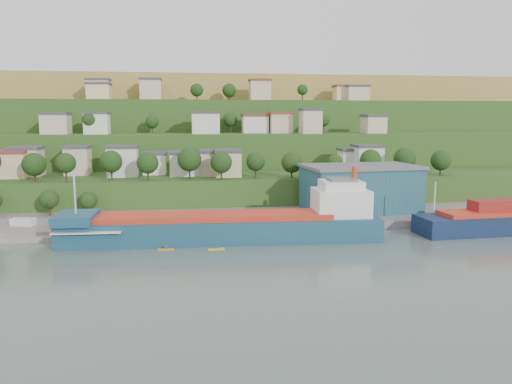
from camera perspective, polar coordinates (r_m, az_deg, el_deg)
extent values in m
plane|color=#44534D|center=(106.08, -2.19, -6.72)|extent=(500.00, 500.00, 0.00)
cube|color=slate|center=(136.23, 4.99, -3.33)|extent=(220.00, 26.00, 4.00)
cube|color=#284719|center=(160.61, -4.26, -1.52)|extent=(260.00, 32.00, 20.00)
cube|color=#284719|center=(190.18, -4.87, 0.03)|extent=(280.00, 32.00, 44.00)
cube|color=#284719|center=(219.86, -5.32, 1.17)|extent=(300.00, 32.00, 70.00)
cube|color=olive|center=(293.35, -6.04, 2.98)|extent=(360.00, 120.00, 96.00)
cube|color=beige|center=(166.42, -25.89, 2.76)|extent=(7.92, 8.78, 7.37)
cube|color=maroon|center=(166.12, -25.98, 4.18)|extent=(8.52, 9.38, 0.90)
cube|color=beige|center=(168.60, -24.75, 3.05)|extent=(8.83, 8.49, 8.32)
cube|color=#3F3F44|center=(168.29, -24.85, 4.62)|extent=(9.43, 9.09, 0.90)
cube|color=beige|center=(167.31, -19.69, 3.31)|extent=(7.29, 7.80, 8.35)
cube|color=#3F3F44|center=(167.00, -19.77, 4.89)|extent=(7.89, 8.40, 0.90)
cube|color=silver|center=(157.63, -14.99, 3.28)|extent=(8.81, 7.14, 8.67)
cube|color=#3F3F44|center=(157.29, -15.06, 5.02)|extent=(9.41, 7.74, 0.90)
cube|color=silver|center=(162.77, -11.49, 3.12)|extent=(7.00, 8.48, 6.22)
cube|color=#3F3F44|center=(162.49, -11.53, 4.37)|extent=(7.60, 9.08, 0.90)
cube|color=silver|center=(156.86, -8.09, 3.11)|extent=(9.35, 7.79, 6.72)
cube|color=#3F3F44|center=(156.55, -8.12, 4.49)|extent=(9.95, 8.39, 0.90)
cube|color=beige|center=(155.98, -5.06, 3.21)|extent=(7.47, 8.11, 7.15)
cube|color=#3F3F44|center=(155.66, -5.08, 4.68)|extent=(8.07, 8.71, 0.90)
cube|color=beige|center=(153.62, -3.26, 3.18)|extent=(7.68, 8.55, 7.36)
cube|color=#3F3F44|center=(153.30, -3.28, 4.72)|extent=(8.28, 9.15, 0.90)
cube|color=silver|center=(171.30, 11.01, 3.51)|extent=(8.89, 7.06, 6.88)
cube|color=#3F3F44|center=(171.02, 11.04, 4.81)|extent=(9.49, 7.66, 0.90)
cube|color=silver|center=(167.90, 12.60, 3.60)|extent=(8.53, 8.10, 8.29)
cube|color=#3F3F44|center=(167.59, 12.65, 5.17)|extent=(9.13, 8.70, 0.90)
cube|color=beige|center=(194.98, -21.89, 7.18)|extent=(9.28, 8.72, 6.92)
cube|color=#3F3F44|center=(194.97, -21.96, 8.33)|extent=(9.88, 9.32, 0.90)
cube|color=silver|center=(189.78, -17.72, 7.40)|extent=(8.36, 7.30, 7.16)
cube|color=#3F3F44|center=(189.77, -17.77, 8.62)|extent=(8.96, 7.90, 0.90)
cube|color=silver|center=(190.98, -6.10, 7.60)|extent=(7.62, 8.08, 6.11)
cube|color=#3F3F44|center=(190.96, -6.12, 8.65)|extent=(8.22, 8.68, 0.90)
cube|color=silver|center=(186.03, -5.79, 7.77)|extent=(9.95, 7.75, 7.32)
cube|color=#3F3F44|center=(186.03, -5.81, 9.03)|extent=(10.55, 8.35, 0.90)
cube|color=silver|center=(194.05, -0.12, 7.70)|extent=(9.68, 7.06, 6.36)
cube|color=maroon|center=(194.03, -0.12, 8.77)|extent=(10.28, 7.66, 0.90)
cube|color=beige|center=(193.17, 2.80, 7.80)|extent=(8.15, 8.06, 7.17)
cube|color=maroon|center=(193.16, 2.80, 9.00)|extent=(8.75, 8.66, 0.90)
cube|color=beige|center=(187.90, 6.24, 7.93)|extent=(7.20, 7.67, 8.41)
cube|color=#3F3F44|center=(187.92, 6.26, 9.35)|extent=(7.80, 8.27, 0.90)
cube|color=beige|center=(196.56, 13.28, 7.46)|extent=(7.62, 8.42, 6.18)
cube|color=#3F3F44|center=(196.55, 13.32, 8.49)|extent=(8.22, 9.02, 0.90)
cube|color=beige|center=(223.76, -17.55, 10.98)|extent=(9.27, 7.55, 8.22)
cube|color=#3F3F44|center=(224.03, -17.60, 12.14)|extent=(9.87, 8.15, 0.90)
cube|color=beige|center=(218.54, -17.50, 10.79)|extent=(9.03, 8.57, 6.20)
cube|color=#3F3F44|center=(218.73, -17.55, 11.72)|extent=(9.63, 9.17, 0.90)
cube|color=beige|center=(224.18, -11.95, 11.26)|extent=(8.91, 7.13, 8.86)
cube|color=#3F3F44|center=(224.49, -11.99, 12.51)|extent=(9.51, 7.73, 0.90)
cube|color=beige|center=(221.34, 0.43, 11.44)|extent=(8.76, 7.70, 8.53)
cube|color=maroon|center=(221.63, 0.43, 12.66)|extent=(9.36, 8.30, 0.90)
cube|color=beige|center=(234.14, 10.08, 10.92)|extent=(9.36, 7.25, 6.65)
cube|color=maroon|center=(234.34, 10.10, 11.84)|extent=(9.96, 7.85, 0.90)
cube|color=beige|center=(232.15, 11.39, 10.87)|extent=(9.68, 8.73, 6.38)
cube|color=#3F3F44|center=(232.34, 11.41, 11.77)|extent=(10.28, 9.33, 0.90)
cylinder|color=#382619|center=(154.54, -23.96, 1.68)|extent=(0.50, 0.50, 2.98)
sphere|color=black|center=(154.23, -24.03, 2.90)|extent=(6.61, 6.61, 6.61)
cylinder|color=#382619|center=(148.44, -20.87, 1.78)|extent=(0.50, 0.50, 3.87)
sphere|color=black|center=(148.11, -20.94, 3.12)|extent=(5.65, 5.65, 5.65)
cylinder|color=#382619|center=(149.67, -16.17, 2.01)|extent=(0.50, 0.50, 3.65)
sphere|color=black|center=(149.33, -16.23, 3.37)|extent=(6.36, 6.36, 6.36)
cylinder|color=#382619|center=(145.96, -12.24, 1.94)|extent=(0.50, 0.50, 3.39)
sphere|color=black|center=(145.63, -12.28, 3.27)|extent=(6.21, 6.21, 6.21)
cylinder|color=#382619|center=(147.42, -7.59, 2.21)|extent=(0.50, 0.50, 3.82)
sphere|color=black|center=(147.05, -7.62, 3.70)|extent=(6.99, 6.99, 6.99)
cylinder|color=#382619|center=(145.44, -3.98, 2.08)|extent=(0.50, 0.50, 3.30)
sphere|color=black|center=(145.11, -3.99, 3.40)|extent=(6.31, 6.31, 6.31)
cylinder|color=#382619|center=(149.42, -0.05, 2.27)|extent=(0.50, 0.50, 3.30)
sphere|color=black|center=(149.11, -0.06, 3.49)|extent=(5.63, 5.63, 5.63)
cylinder|color=#382619|center=(149.72, 4.09, 2.18)|extent=(0.50, 0.50, 2.89)
sphere|color=black|center=(149.41, 4.11, 3.38)|extent=(6.23, 6.23, 6.23)
cylinder|color=#382619|center=(153.05, 8.93, 2.26)|extent=(0.50, 0.50, 3.02)
sphere|color=black|center=(152.77, 8.96, 3.33)|extent=(4.99, 4.99, 4.99)
cylinder|color=#382619|center=(156.55, 12.92, 2.34)|extent=(0.50, 0.50, 3.33)
sphere|color=black|center=(156.23, 12.96, 3.60)|extent=(6.48, 6.48, 6.48)
cylinder|color=#382619|center=(162.13, 16.58, 2.42)|extent=(0.50, 0.50, 3.39)
sphere|color=black|center=(161.81, 16.63, 3.68)|extent=(6.88, 6.88, 6.88)
cylinder|color=#382619|center=(167.08, 20.32, 2.32)|extent=(0.50, 0.50, 2.88)
sphere|color=black|center=(166.80, 20.37, 3.41)|extent=(6.28, 6.28, 6.28)
cylinder|color=#382619|center=(196.42, 1.58, 7.21)|extent=(0.50, 0.50, 2.95)
sphere|color=black|center=(196.38, 1.58, 8.06)|extent=(5.27, 5.27, 5.27)
cylinder|color=#382619|center=(223.19, -3.08, 10.70)|extent=(0.50, 0.50, 3.03)
sphere|color=black|center=(223.34, -3.08, 11.51)|extent=(6.10, 6.10, 6.10)
cylinder|color=#382619|center=(218.92, -6.77, 10.70)|extent=(0.50, 0.50, 3.06)
sphere|color=black|center=(219.06, -6.78, 11.50)|extent=(5.59, 5.59, 5.59)
cylinder|color=#382619|center=(197.03, 7.67, 7.22)|extent=(0.50, 0.50, 3.48)
sphere|color=black|center=(196.99, 7.69, 8.11)|extent=(4.81, 4.81, 4.81)
cylinder|color=#382619|center=(196.58, -2.94, 7.29)|extent=(0.50, 0.50, 3.58)
sphere|color=black|center=(196.54, -2.95, 8.25)|extent=(5.52, 5.52, 5.52)
cylinder|color=#382619|center=(195.01, -11.77, 7.02)|extent=(0.50, 0.50, 2.91)
sphere|color=black|center=(194.97, -11.79, 7.85)|extent=(4.97, 4.97, 4.97)
cylinder|color=#382619|center=(219.39, 5.32, 10.77)|extent=(0.50, 0.50, 3.50)
sphere|color=black|center=(219.53, 5.33, 11.56)|extent=(4.60, 4.60, 4.60)
cylinder|color=#382619|center=(187.64, -18.48, 6.87)|extent=(0.50, 0.50, 3.91)
sphere|color=black|center=(187.60, -18.53, 7.89)|extent=(5.05, 5.05, 5.05)
cube|color=navy|center=(114.42, -3.86, -4.81)|extent=(72.47, 14.52, 7.20)
cube|color=red|center=(113.40, -4.92, -2.76)|extent=(53.87, 11.64, 1.23)
cube|color=navy|center=(115.64, -19.87, -2.82)|extent=(8.73, 11.68, 2.06)
cube|color=silver|center=(118.35, 9.65, -1.16)|extent=(12.80, 10.83, 6.17)
cube|color=silver|center=(117.74, 9.70, 0.81)|extent=(9.62, 8.64, 2.06)
cube|color=#595B5E|center=(117.57, 9.72, 1.46)|extent=(6.44, 6.44, 0.62)
cylinder|color=red|center=(118.41, 11.16, 2.07)|extent=(1.29, 1.29, 3.09)
cylinder|color=silver|center=(114.79, -20.00, -0.29)|extent=(0.39, 0.39, 8.23)
cube|color=silver|center=(115.49, -18.31, -3.90)|extent=(14.91, 12.26, 0.26)
cylinder|color=silver|center=(126.54, 19.76, -0.46)|extent=(0.33, 0.33, 6.81)
cube|color=maroon|center=(134.88, 25.57, -1.36)|extent=(11.92, 5.48, 2.53)
cube|color=#1E4F5A|center=(142.44, 11.79, 0.30)|extent=(31.46, 20.55, 12.00)
cube|color=#595B5E|center=(141.69, 11.87, 2.87)|extent=(32.54, 21.63, 0.80)
cube|color=silver|center=(133.13, -25.08, -3.28)|extent=(6.09, 3.81, 2.64)
cube|color=silver|center=(127.04, -22.91, -4.12)|extent=(3.89, 2.18, 0.73)
cube|color=orange|center=(108.40, -10.27, -6.45)|extent=(3.61, 1.00, 0.27)
sphere|color=#3F3F44|center=(108.28, -10.28, -6.22)|extent=(0.62, 0.62, 0.62)
cube|color=gold|center=(107.22, -4.57, -6.51)|extent=(3.51, 0.86, 0.26)
sphere|color=#3F3F44|center=(107.11, -4.57, -6.28)|extent=(0.61, 0.61, 0.61)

